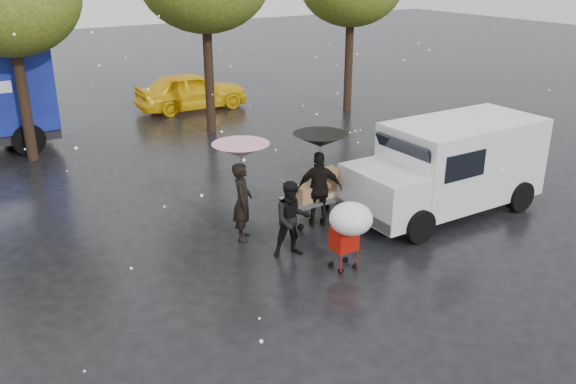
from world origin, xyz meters
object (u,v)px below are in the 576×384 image
person_pink (242,202)px  person_black (319,189)px  shopping_cart (350,222)px  vendor_cart (318,191)px  yellow_taxi (191,91)px  white_van (450,165)px

person_pink → person_black: bearing=-67.6°
person_pink → shopping_cart: (1.05, -2.42, 0.19)m
vendor_cart → yellow_taxi: 11.89m
person_black → shopping_cart: bearing=98.4°
vendor_cart → shopping_cart: bearing=-111.0°
person_black → person_pink: bearing=19.6°
white_van → yellow_taxi: 13.00m
person_pink → shopping_cart: person_pink is taller
shopping_cart → yellow_taxi: size_ratio=0.33×
yellow_taxi → vendor_cart: bearing=172.7°
person_pink → shopping_cart: bearing=-125.3°
vendor_cart → person_black: bearing=-118.7°
person_pink → yellow_taxi: (3.90, 11.74, -0.12)m
person_pink → yellow_taxi: person_pink is taller
person_black → yellow_taxi: 12.19m
yellow_taxi → person_black: bearing=172.2°
shopping_cart → yellow_taxi: (2.85, 14.15, -0.31)m
vendor_cart → person_pink: bearing=-179.9°
shopping_cart → yellow_taxi: yellow_taxi is taller
person_pink → person_black: (1.83, -0.28, 0.01)m
person_pink → vendor_cart: 1.99m
shopping_cart → white_van: white_van is taller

